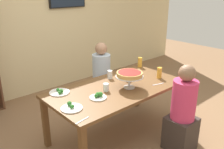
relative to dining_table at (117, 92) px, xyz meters
The scene contains 16 objects.
ground_plane 0.66m from the dining_table, ahead, with size 12.00×12.00×0.00m, color #846042.
rear_partition 2.32m from the dining_table, 90.00° to the left, with size 8.00×0.12×2.80m, color beige.
dining_table is the anchor object (origin of this frame).
diner_far_right 0.90m from the dining_table, 64.33° to the left, with size 0.34×0.34×1.15m.
diner_near_right 0.89m from the dining_table, 62.21° to the right, with size 0.34×0.34×1.15m.
deep_dish_pizza_stand 0.31m from the dining_table, 48.66° to the right, with size 0.37×0.37×0.22m.
salad_plate_near_diner 0.80m from the dining_table, behind, with size 0.24×0.24×0.07m.
salad_plate_far_diner 0.42m from the dining_table, 166.13° to the right, with size 0.21×0.21×0.07m.
salad_plate_spare 0.76m from the dining_table, 153.60° to the left, with size 0.26×0.26×0.07m.
beer_glass_amber_tall 0.73m from the dining_table, 13.12° to the right, with size 0.07×0.07×0.16m, color gold.
beer_glass_amber_short 0.35m from the dining_table, 22.41° to the left, with size 0.07×0.07×0.13m, color gold.
beer_glass_amber_spare 0.95m from the dining_table, 23.44° to the left, with size 0.07×0.07×0.16m, color gold.
water_glass_clear_near 0.23m from the dining_table, behind, with size 0.07×0.07×0.10m, color white.
water_glass_clear_far 0.36m from the dining_table, 65.45° to the left, with size 0.07×0.07×0.12m, color white.
cutlery_fork_near 0.93m from the dining_table, 154.63° to the right, with size 0.18×0.02×0.01m, color silver.
cutlery_knife_near 0.58m from the dining_table, 32.29° to the right, with size 0.18×0.02×0.01m, color silver.
Camera 1 is at (-2.01, -2.17, 2.01)m, focal length 38.64 mm.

